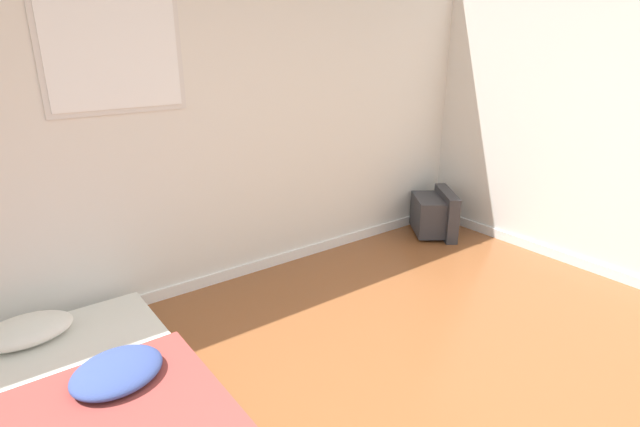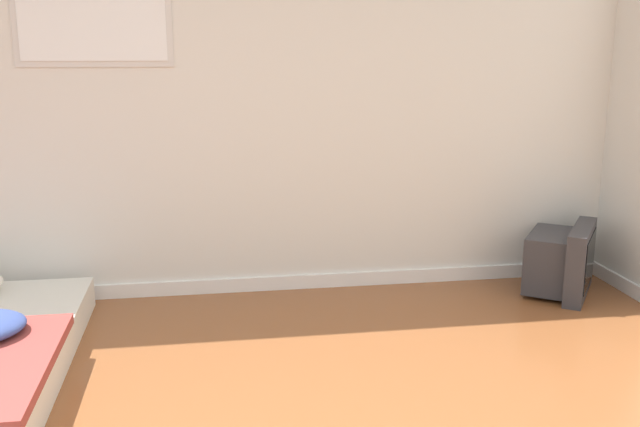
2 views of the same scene
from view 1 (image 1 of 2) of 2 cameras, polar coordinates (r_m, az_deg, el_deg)
wall_back at (r=3.74m, az=-15.45°, el=9.75°), size 8.00×0.08×2.60m
mattress_bed at (r=2.98m, az=-24.63°, el=-18.94°), size 1.08×1.84×0.32m
crt_tv at (r=5.11m, az=13.00°, el=-0.04°), size 0.61×0.65×0.44m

